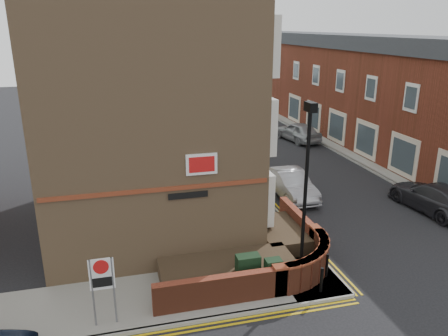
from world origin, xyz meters
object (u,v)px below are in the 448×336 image
at_px(utility_cabinet_large, 248,271).
at_px(zone_sign, 102,279).
at_px(silver_car_near, 291,184).
at_px(lamppost, 305,195).

xyz_separation_m(utility_cabinet_large, zone_sign, (-4.70, -0.80, 0.92)).
distance_m(utility_cabinet_large, silver_car_near, 9.02).
bearing_deg(utility_cabinet_large, lamppost, -3.01).
bearing_deg(utility_cabinet_large, zone_sign, -170.31).
xyz_separation_m(utility_cabinet_large, silver_car_near, (4.78, 7.65, -0.01)).
height_order(zone_sign, silver_car_near, zone_sign).
height_order(utility_cabinet_large, silver_car_near, silver_car_near).
bearing_deg(utility_cabinet_large, silver_car_near, 57.99).
relative_size(lamppost, silver_car_near, 1.46).
distance_m(lamppost, zone_sign, 6.85).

